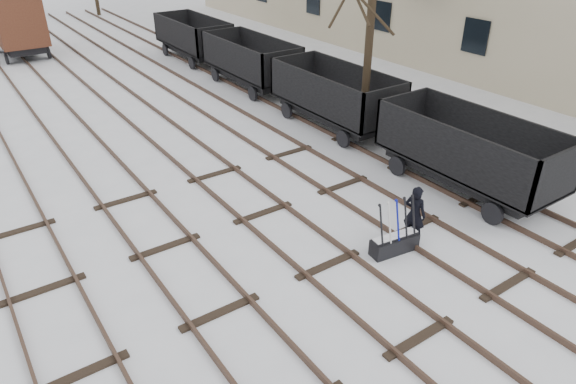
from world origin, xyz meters
name	(u,v)px	position (x,y,z in m)	size (l,w,h in m)	color
ground	(328,266)	(0.00, 0.00, 0.00)	(120.00, 120.00, 0.00)	white
tracks	(133,108)	(0.00, 13.67, 0.07)	(13.90, 52.00, 0.16)	black
ground_frame	(395,242)	(1.76, -0.50, 0.28)	(1.34, 0.59, 1.49)	black
worker	(415,214)	(2.51, -0.40, 0.81)	(0.59, 0.39, 1.62)	black
freight_wagon_a	(466,162)	(6.00, 0.75, 0.89)	(2.29, 5.72, 2.33)	black
freight_wagon_b	(334,105)	(6.00, 7.15, 0.89)	(2.29, 5.72, 2.33)	black
freight_wagon_c	(251,69)	(6.00, 13.55, 0.89)	(2.29, 5.72, 2.33)	black
freight_wagon_d	(194,44)	(6.00, 19.95, 0.89)	(2.29, 5.72, 2.33)	black
box_van_wagon	(14,16)	(-2.08, 26.64, 2.28)	(2.72, 5.13, 3.91)	black
tree_near	(369,48)	(6.63, 6.11, 3.27)	(0.30, 0.30, 6.55)	black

